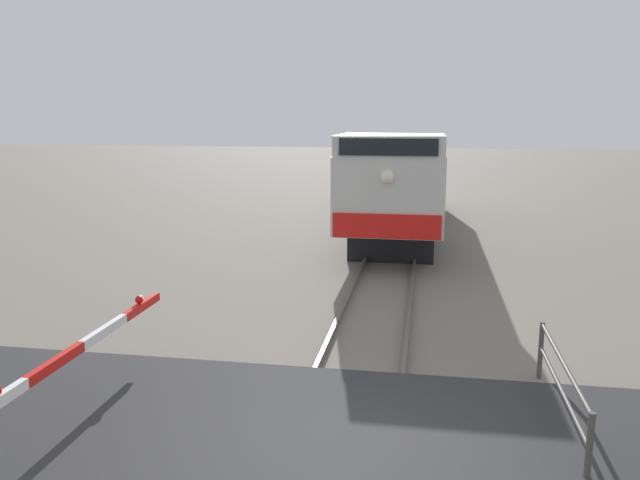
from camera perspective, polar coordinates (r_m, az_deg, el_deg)
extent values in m
plane|color=slate|center=(8.03, 1.18, -20.30)|extent=(160.00, 160.00, 0.00)
cube|color=#59544C|center=(8.11, -4.14, -19.35)|extent=(0.08, 80.00, 0.15)
cube|color=#59544C|center=(7.93, 6.65, -20.17)|extent=(0.08, 80.00, 0.15)
cube|color=#2D2D30|center=(7.98, 1.18, -19.78)|extent=(36.00, 5.41, 0.17)
cube|color=black|center=(19.80, 6.67, 0.43)|extent=(2.51, 3.20, 1.05)
cube|color=black|center=(27.96, 7.61, 3.54)|extent=(2.51, 3.20, 1.05)
cube|color=silver|center=(23.68, 7.31, 6.03)|extent=(2.95, 15.02, 2.11)
cube|color=silver|center=(17.68, 6.55, 8.64)|extent=(2.89, 3.16, 0.54)
cube|color=black|center=(16.08, 6.21, 8.40)|extent=(2.51, 0.06, 0.43)
cube|color=red|center=(16.29, 6.06, 1.24)|extent=(2.80, 0.08, 0.64)
sphere|color=#F2EACC|center=(16.11, 6.15, 5.74)|extent=(0.36, 0.36, 0.36)
cube|color=red|center=(9.06, -22.92, -10.29)|extent=(0.10, 1.27, 0.14)
cube|color=white|center=(10.08, -19.04, -7.84)|extent=(0.10, 1.27, 0.14)
cube|color=red|center=(11.16, -15.92, -5.83)|extent=(0.10, 1.27, 0.14)
sphere|color=red|center=(11.05, -16.12, -5.24)|extent=(0.14, 0.14, 0.14)
cylinder|color=#4C4742|center=(8.05, 23.26, -17.27)|extent=(0.08, 0.08, 0.95)
cylinder|color=#4C4742|center=(10.89, 19.43, -9.44)|extent=(0.08, 0.08, 0.95)
cylinder|color=#4C4742|center=(9.29, 21.22, -10.31)|extent=(0.06, 3.17, 0.06)
cylinder|color=#4C4742|center=(9.43, 21.05, -12.51)|extent=(0.06, 3.17, 0.06)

